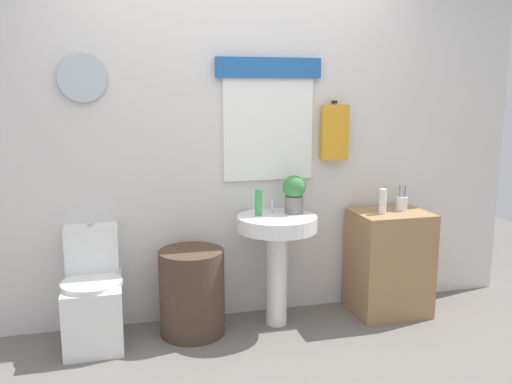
# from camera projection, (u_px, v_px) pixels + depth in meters

# --- Properties ---
(back_wall) EXTENTS (4.40, 0.18, 2.60)m
(back_wall) POSITION_uv_depth(u_px,v_px,m) (233.00, 137.00, 3.76)
(back_wall) COLOR silver
(back_wall) RESTS_ON ground_plane
(toilet) EXTENTS (0.38, 0.51, 0.77)m
(toilet) POSITION_uv_depth(u_px,v_px,m) (94.00, 299.00, 3.45)
(toilet) COLOR white
(toilet) RESTS_ON ground_plane
(laundry_hamper) EXTENTS (0.44, 0.44, 0.58)m
(laundry_hamper) POSITION_uv_depth(u_px,v_px,m) (192.00, 292.00, 3.58)
(laundry_hamper) COLOR #4C3828
(laundry_hamper) RESTS_ON ground_plane
(pedestal_sink) EXTENTS (0.55, 0.55, 0.78)m
(pedestal_sink) POSITION_uv_depth(u_px,v_px,m) (277.00, 242.00, 3.67)
(pedestal_sink) COLOR white
(pedestal_sink) RESTS_ON ground_plane
(faucet) EXTENTS (0.03, 0.03, 0.10)m
(faucet) POSITION_uv_depth(u_px,v_px,m) (272.00, 205.00, 3.74)
(faucet) COLOR silver
(faucet) RESTS_ON pedestal_sink
(wooden_cabinet) EXTENTS (0.53, 0.44, 0.77)m
(wooden_cabinet) POSITION_uv_depth(u_px,v_px,m) (389.00, 262.00, 3.92)
(wooden_cabinet) COLOR #9E754C
(wooden_cabinet) RESTS_ON ground_plane
(soap_bottle) EXTENTS (0.05, 0.05, 0.18)m
(soap_bottle) POSITION_uv_depth(u_px,v_px,m) (258.00, 203.00, 3.64)
(soap_bottle) COLOR green
(soap_bottle) RESTS_ON pedestal_sink
(potted_plant) EXTENTS (0.16, 0.16, 0.27)m
(potted_plant) POSITION_uv_depth(u_px,v_px,m) (294.00, 193.00, 3.70)
(potted_plant) COLOR slate
(potted_plant) RESTS_ON pedestal_sink
(lotion_bottle) EXTENTS (0.05, 0.05, 0.18)m
(lotion_bottle) POSITION_uv_depth(u_px,v_px,m) (383.00, 201.00, 3.77)
(lotion_bottle) COLOR white
(lotion_bottle) RESTS_ON wooden_cabinet
(toothbrush_cup) EXTENTS (0.08, 0.08, 0.19)m
(toothbrush_cup) POSITION_uv_depth(u_px,v_px,m) (402.00, 203.00, 3.88)
(toothbrush_cup) COLOR silver
(toothbrush_cup) RESTS_ON wooden_cabinet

